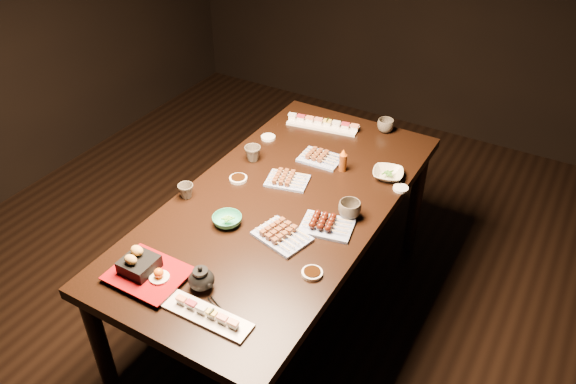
# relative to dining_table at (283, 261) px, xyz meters

# --- Properties ---
(ground) EXTENTS (5.00, 5.00, 0.00)m
(ground) POSITION_rel_dining_table_xyz_m (-0.15, -0.18, -0.38)
(ground) COLOR black
(ground) RESTS_ON ground
(dining_table) EXTENTS (1.06, 1.87, 0.75)m
(dining_table) POSITION_rel_dining_table_xyz_m (0.00, 0.00, 0.00)
(dining_table) COLOR black
(dining_table) RESTS_ON ground
(sushi_platter_near) EXTENTS (0.35, 0.10, 0.04)m
(sushi_platter_near) POSITION_rel_dining_table_xyz_m (0.12, -0.73, 0.40)
(sushi_platter_near) COLOR white
(sushi_platter_near) RESTS_ON dining_table
(sushi_platter_far) EXTENTS (0.41, 0.17, 0.05)m
(sushi_platter_far) POSITION_rel_dining_table_xyz_m (-0.16, 0.71, 0.40)
(sushi_platter_far) COLOR white
(sushi_platter_far) RESTS_ON dining_table
(yakitori_plate_center) EXTENTS (0.22, 0.18, 0.05)m
(yakitori_plate_center) POSITION_rel_dining_table_xyz_m (-0.06, 0.14, 0.40)
(yakitori_plate_center) COLOR #828EB6
(yakitori_plate_center) RESTS_ON dining_table
(yakitori_plate_right) EXTENTS (0.25, 0.21, 0.06)m
(yakitori_plate_right) POSITION_rel_dining_table_xyz_m (0.13, -0.22, 0.40)
(yakitori_plate_right) COLOR #828EB6
(yakitori_plate_right) RESTS_ON dining_table
(yakitori_plate_left) EXTENTS (0.21, 0.16, 0.05)m
(yakitori_plate_left) POSITION_rel_dining_table_xyz_m (-0.01, 0.40, 0.40)
(yakitori_plate_left) COLOR #828EB6
(yakitori_plate_left) RESTS_ON dining_table
(tsukune_plate) EXTENTS (0.25, 0.20, 0.06)m
(tsukune_plate) POSITION_rel_dining_table_xyz_m (0.26, -0.07, 0.40)
(tsukune_plate) COLOR #828EB6
(tsukune_plate) RESTS_ON dining_table
(edamame_bowl_green) EXTENTS (0.14, 0.14, 0.04)m
(edamame_bowl_green) POSITION_rel_dining_table_xyz_m (-0.12, -0.26, 0.40)
(edamame_bowl_green) COLOR #339E74
(edamame_bowl_green) RESTS_ON dining_table
(edamame_bowl_cream) EXTENTS (0.18, 0.18, 0.04)m
(edamame_bowl_cream) POSITION_rel_dining_table_xyz_m (0.34, 0.42, 0.39)
(edamame_bowl_cream) COLOR beige
(edamame_bowl_cream) RESTS_ON dining_table
(tempura_tray) EXTENTS (0.29, 0.23, 0.11)m
(tempura_tray) POSITION_rel_dining_table_xyz_m (-0.20, -0.68, 0.43)
(tempura_tray) COLOR black
(tempura_tray) RESTS_ON dining_table
(teacup_near_left) EXTENTS (0.08, 0.08, 0.07)m
(teacup_near_left) POSITION_rel_dining_table_xyz_m (-0.40, -0.19, 0.41)
(teacup_near_left) COLOR #4C453A
(teacup_near_left) RESTS_ON dining_table
(teacup_mid_right) EXTENTS (0.13, 0.13, 0.08)m
(teacup_mid_right) POSITION_rel_dining_table_xyz_m (0.31, 0.05, 0.41)
(teacup_mid_right) COLOR #4C453A
(teacup_mid_right) RESTS_ON dining_table
(teacup_far_left) EXTENTS (0.10, 0.10, 0.08)m
(teacup_far_left) POSITION_rel_dining_table_xyz_m (-0.30, 0.22, 0.41)
(teacup_far_left) COLOR #4C453A
(teacup_far_left) RESTS_ON dining_table
(teacup_far_right) EXTENTS (0.12, 0.12, 0.07)m
(teacup_far_right) POSITION_rel_dining_table_xyz_m (0.16, 0.83, 0.41)
(teacup_far_right) COLOR #4C453A
(teacup_far_right) RESTS_ON dining_table
(teapot) EXTENTS (0.15, 0.15, 0.10)m
(teapot) POSITION_rel_dining_table_xyz_m (0.01, -0.62, 0.42)
(teapot) COLOR black
(teapot) RESTS_ON dining_table
(condiment_bottle) EXTENTS (0.04, 0.04, 0.12)m
(condiment_bottle) POSITION_rel_dining_table_xyz_m (0.13, 0.37, 0.43)
(condiment_bottle) COLOR #682E0D
(condiment_bottle) RESTS_ON dining_table
(sauce_dish_west) EXTENTS (0.10, 0.10, 0.02)m
(sauce_dish_west) POSITION_rel_dining_table_xyz_m (-0.27, 0.04, 0.38)
(sauce_dish_west) COLOR white
(sauce_dish_west) RESTS_ON dining_table
(sauce_dish_east) EXTENTS (0.09, 0.09, 0.01)m
(sauce_dish_east) POSITION_rel_dining_table_xyz_m (0.43, 0.36, 0.38)
(sauce_dish_east) COLOR white
(sauce_dish_east) RESTS_ON dining_table
(sauce_dish_se) EXTENTS (0.10, 0.10, 0.01)m
(sauce_dish_se) POSITION_rel_dining_table_xyz_m (0.34, -0.35, 0.38)
(sauce_dish_se) COLOR white
(sauce_dish_se) RESTS_ON dining_table
(sauce_dish_nw) EXTENTS (0.09, 0.09, 0.01)m
(sauce_dish_nw) POSITION_rel_dining_table_xyz_m (-0.35, 0.44, 0.38)
(sauce_dish_nw) COLOR white
(sauce_dish_nw) RESTS_ON dining_table
(chopsticks_near) EXTENTS (0.20, 0.04, 0.01)m
(chopsticks_near) POSITION_rel_dining_table_xyz_m (-0.13, -0.78, 0.38)
(chopsticks_near) COLOR black
(chopsticks_near) RESTS_ON dining_table
(chopsticks_se) EXTENTS (0.23, 0.12, 0.01)m
(chopsticks_se) POSITION_rel_dining_table_xyz_m (0.18, -0.70, 0.38)
(chopsticks_se) COLOR black
(chopsticks_se) RESTS_ON dining_table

